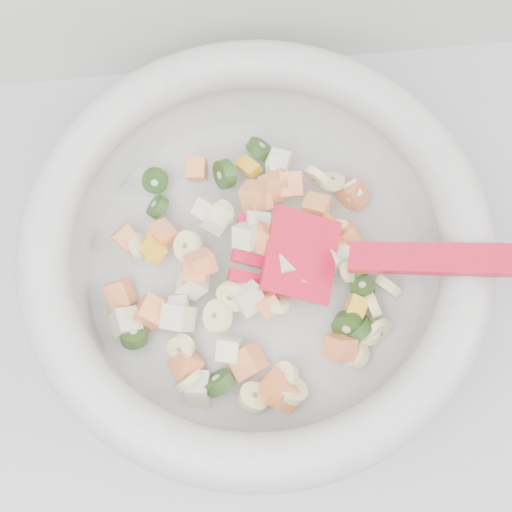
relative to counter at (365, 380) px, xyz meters
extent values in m
cube|color=#A4A5AA|center=(0.00, 0.00, 0.00)|extent=(2.00, 0.60, 0.90)
cylinder|color=beige|center=(-0.17, 0.05, 0.46)|extent=(0.32, 0.32, 0.02)
torus|color=beige|center=(-0.17, 0.05, 0.53)|extent=(0.39, 0.39, 0.04)
cylinder|color=#F1EEA0|center=(-0.19, 0.01, 0.51)|extent=(0.03, 0.03, 0.03)
cylinder|color=#F1EEA0|center=(-0.11, 0.12, 0.49)|extent=(0.03, 0.03, 0.04)
cylinder|color=#F1EEA0|center=(-0.09, 0.03, 0.49)|extent=(0.03, 0.04, 0.03)
cylinder|color=#F1EEA0|center=(-0.09, 0.04, 0.49)|extent=(0.02, 0.03, 0.03)
cylinder|color=#F1EEA0|center=(-0.23, 0.06, 0.50)|extent=(0.03, 0.04, 0.03)
cylinder|color=#F1EEA0|center=(-0.16, -0.06, 0.48)|extent=(0.03, 0.03, 0.03)
cylinder|color=#F1EEA0|center=(-0.09, -0.05, 0.48)|extent=(0.03, 0.03, 0.03)
cylinder|color=#F1EEA0|center=(-0.06, 0.01, 0.48)|extent=(0.03, 0.03, 0.04)
cylinder|color=#F1EEA0|center=(-0.07, -0.01, 0.49)|extent=(0.02, 0.03, 0.03)
cylinder|color=#F1EEA0|center=(-0.09, 0.06, 0.49)|extent=(0.03, 0.03, 0.02)
cylinder|color=#F1EEA0|center=(-0.27, 0.07, 0.48)|extent=(0.02, 0.03, 0.03)
cylinder|color=#F1EEA0|center=(-0.19, 0.09, 0.50)|extent=(0.03, 0.03, 0.03)
cylinder|color=#F1EEA0|center=(-0.09, 0.11, 0.49)|extent=(0.03, 0.03, 0.02)
cylinder|color=#F1EEA0|center=(-0.14, 0.07, 0.51)|extent=(0.02, 0.03, 0.03)
cylinder|color=#F1EEA0|center=(-0.24, -0.03, 0.49)|extent=(0.03, 0.03, 0.02)
cylinder|color=#F1EEA0|center=(-0.28, 0.00, 0.48)|extent=(0.02, 0.02, 0.03)
cylinder|color=#F1EEA0|center=(-0.18, -0.07, 0.48)|extent=(0.03, 0.03, 0.02)
cylinder|color=#F1EEA0|center=(-0.16, 0.00, 0.50)|extent=(0.03, 0.03, 0.03)
cylinder|color=#F1EEA0|center=(-0.07, -0.03, 0.48)|extent=(0.03, 0.02, 0.03)
cylinder|color=#F1EEA0|center=(-0.24, -0.05, 0.48)|extent=(0.03, 0.02, 0.03)
cylinder|color=#F1EEA0|center=(-0.21, 0.00, 0.49)|extent=(0.03, 0.03, 0.03)
cylinder|color=#F1EEA0|center=(-0.15, -0.07, 0.49)|extent=(0.04, 0.03, 0.03)
cylinder|color=#F1EEA0|center=(-0.08, -0.03, 0.48)|extent=(0.04, 0.04, 0.02)
cube|color=#FD9450|center=(-0.08, 0.06, 0.49)|extent=(0.03, 0.03, 0.03)
cube|color=#FD9450|center=(-0.11, -0.04, 0.49)|extent=(0.03, 0.03, 0.03)
cube|color=#FD9450|center=(-0.16, -0.08, 0.48)|extent=(0.03, 0.03, 0.03)
cube|color=#FD9450|center=(-0.29, 0.03, 0.48)|extent=(0.03, 0.03, 0.03)
cube|color=#FD9450|center=(-0.14, 0.11, 0.49)|extent=(0.03, 0.03, 0.04)
cube|color=#FD9450|center=(-0.16, 0.00, 0.50)|extent=(0.02, 0.03, 0.03)
cube|color=#FD9450|center=(-0.11, 0.08, 0.50)|extent=(0.03, 0.04, 0.03)
cube|color=#FD9450|center=(-0.16, -0.07, 0.48)|extent=(0.03, 0.04, 0.04)
cube|color=#FD9450|center=(-0.15, 0.11, 0.50)|extent=(0.03, 0.03, 0.03)
cube|color=#FD9450|center=(-0.22, 0.03, 0.50)|extent=(0.02, 0.02, 0.03)
cube|color=#FD9450|center=(-0.22, 0.04, 0.51)|extent=(0.03, 0.03, 0.03)
cube|color=#FD9450|center=(-0.25, 0.08, 0.49)|extent=(0.03, 0.03, 0.02)
cube|color=#FD9450|center=(-0.16, 0.05, 0.52)|extent=(0.03, 0.03, 0.03)
cube|color=#FD9450|center=(-0.28, 0.08, 0.48)|extent=(0.03, 0.03, 0.02)
cube|color=#FD9450|center=(-0.10, 0.04, 0.49)|extent=(0.03, 0.02, 0.03)
cube|color=#FD9450|center=(-0.16, 0.10, 0.50)|extent=(0.02, 0.03, 0.02)
cube|color=#FD9450|center=(-0.22, 0.14, 0.49)|extent=(0.02, 0.03, 0.02)
cube|color=#FD9450|center=(-0.16, 0.10, 0.50)|extent=(0.03, 0.03, 0.03)
cube|color=#FD9450|center=(-0.24, -0.04, 0.48)|extent=(0.03, 0.03, 0.03)
cube|color=#FD9450|center=(-0.19, -0.04, 0.48)|extent=(0.04, 0.03, 0.03)
cube|color=#FD9450|center=(-0.07, 0.10, 0.48)|extent=(0.04, 0.04, 0.03)
cube|color=#FD9450|center=(-0.27, 0.01, 0.49)|extent=(0.04, 0.03, 0.03)
cylinder|color=#44822B|center=(-0.21, -0.06, 0.48)|extent=(0.04, 0.03, 0.04)
cylinder|color=#44822B|center=(-0.08, 0.01, 0.49)|extent=(0.03, 0.03, 0.02)
cylinder|color=#44822B|center=(-0.19, 0.13, 0.49)|extent=(0.02, 0.04, 0.04)
cylinder|color=#44822B|center=(-0.26, 0.13, 0.48)|extent=(0.03, 0.02, 0.03)
cylinder|color=#44822B|center=(-0.10, -0.02, 0.49)|extent=(0.04, 0.03, 0.03)
cylinder|color=#44822B|center=(-0.25, 0.11, 0.48)|extent=(0.03, 0.03, 0.02)
cylinder|color=#44822B|center=(-0.08, 0.03, 0.49)|extent=(0.03, 0.03, 0.03)
cylinder|color=#44822B|center=(-0.09, 0.04, 0.49)|extent=(0.03, 0.04, 0.03)
cylinder|color=#44822B|center=(-0.09, -0.03, 0.48)|extent=(0.04, 0.03, 0.03)
cylinder|color=#44822B|center=(-0.15, 0.16, 0.49)|extent=(0.03, 0.04, 0.03)
cylinder|color=#44822B|center=(-0.28, -0.01, 0.48)|extent=(0.03, 0.03, 0.03)
cube|color=#F2F2CD|center=(-0.18, 0.01, 0.51)|extent=(0.04, 0.04, 0.03)
cube|color=#F2F2CD|center=(-0.14, 0.13, 0.49)|extent=(0.02, 0.02, 0.02)
cube|color=#F2F2CD|center=(-0.13, 0.07, 0.51)|extent=(0.02, 0.03, 0.03)
cube|color=#F2F2CD|center=(-0.10, 0.04, 0.50)|extent=(0.04, 0.03, 0.03)
cube|color=#F2F2CD|center=(-0.24, 0.01, 0.49)|extent=(0.02, 0.02, 0.03)
cube|color=#F2F2CD|center=(-0.29, 0.00, 0.48)|extent=(0.03, 0.03, 0.03)
cube|color=#F2F2CD|center=(-0.23, 0.03, 0.50)|extent=(0.03, 0.03, 0.03)
cube|color=#F2F2CD|center=(-0.20, 0.08, 0.51)|extent=(0.03, 0.03, 0.03)
cube|color=#F2F2CD|center=(-0.14, 0.14, 0.49)|extent=(0.03, 0.03, 0.03)
cube|color=#F2F2CD|center=(-0.15, 0.03, 0.51)|extent=(0.03, 0.02, 0.03)
cube|color=#F2F2CD|center=(-0.07, 0.11, 0.48)|extent=(0.02, 0.02, 0.02)
cube|color=#F2F2CD|center=(-0.24, 0.00, 0.49)|extent=(0.03, 0.03, 0.03)
cube|color=#F2F2CD|center=(-0.20, 0.09, 0.50)|extent=(0.03, 0.03, 0.03)
cube|color=#F2F2CD|center=(-0.23, -0.06, 0.48)|extent=(0.02, 0.03, 0.03)
cube|color=#F2F2CD|center=(-0.17, 0.07, 0.51)|extent=(0.03, 0.03, 0.03)
cube|color=#F2F2CD|center=(-0.18, 0.05, 0.52)|extent=(0.03, 0.03, 0.03)
cube|color=#F2F2CD|center=(-0.20, -0.03, 0.49)|extent=(0.02, 0.03, 0.02)
cube|color=#F2F2CD|center=(-0.21, 0.09, 0.50)|extent=(0.03, 0.03, 0.02)
cube|color=yellow|center=(-0.09, -0.01, 0.49)|extent=(0.02, 0.03, 0.02)
cube|color=yellow|center=(-0.13, 0.01, 0.50)|extent=(0.02, 0.02, 0.03)
cube|color=yellow|center=(-0.17, 0.14, 0.48)|extent=(0.03, 0.03, 0.02)
cube|color=yellow|center=(-0.12, 0.05, 0.50)|extent=(0.03, 0.03, 0.02)
cube|color=yellow|center=(-0.26, 0.06, 0.49)|extent=(0.03, 0.03, 0.03)
cube|color=yellow|center=(-0.10, 0.07, 0.50)|extent=(0.03, 0.03, 0.02)
cube|color=red|center=(-0.13, 0.03, 0.52)|extent=(0.08, 0.09, 0.04)
cube|color=red|center=(-0.17, 0.07, 0.51)|extent=(0.03, 0.02, 0.02)
cube|color=red|center=(-0.17, 0.05, 0.51)|extent=(0.03, 0.02, 0.02)
cube|color=red|center=(-0.18, 0.04, 0.51)|extent=(0.03, 0.02, 0.02)
cube|color=red|center=(-0.18, 0.02, 0.51)|extent=(0.03, 0.02, 0.02)
cube|color=red|center=(0.01, 0.00, 0.56)|extent=(0.21, 0.08, 0.08)
camera|label=1|loc=(-0.19, -0.14, 1.02)|focal=45.00mm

